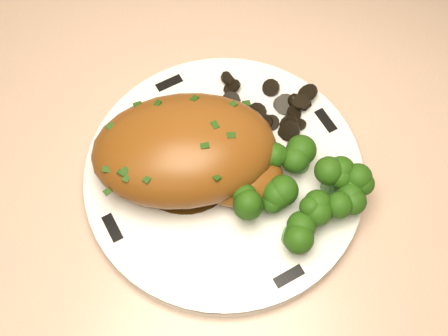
% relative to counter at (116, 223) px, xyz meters
% --- Properties ---
extents(counter, '(1.93, 0.65, 0.95)m').
position_rel_counter_xyz_m(counter, '(0.00, 0.00, 0.00)').
color(counter, brown).
rests_on(counter, ground).
extents(plate, '(0.38, 0.38, 0.02)m').
position_rel_counter_xyz_m(plate, '(0.22, -0.05, 0.42)').
color(plate, white).
rests_on(plate, counter).
extents(rim_accent_0, '(0.03, 0.03, 0.00)m').
position_rel_counter_xyz_m(rim_accent_0, '(0.31, 0.04, 0.43)').
color(rim_accent_0, black).
rests_on(rim_accent_0, plate).
extents(rim_accent_1, '(0.03, 0.03, 0.00)m').
position_rel_counter_xyz_m(rim_accent_1, '(0.13, 0.04, 0.43)').
color(rim_accent_1, black).
rests_on(rim_accent_1, plate).
extents(rim_accent_2, '(0.03, 0.03, 0.00)m').
position_rel_counter_xyz_m(rim_accent_2, '(0.13, -0.14, 0.43)').
color(rim_accent_2, black).
rests_on(rim_accent_2, plate).
extents(rim_accent_3, '(0.03, 0.03, 0.00)m').
position_rel_counter_xyz_m(rim_accent_3, '(0.31, -0.14, 0.43)').
color(rim_accent_3, black).
rests_on(rim_accent_3, plate).
extents(gravy_pool, '(0.11, 0.11, 0.00)m').
position_rel_counter_xyz_m(gravy_pool, '(0.18, -0.05, 0.43)').
color(gravy_pool, '#3B240A').
rests_on(gravy_pool, plate).
extents(chicken_breast, '(0.22, 0.19, 0.07)m').
position_rel_counter_xyz_m(chicken_breast, '(0.19, -0.05, 0.47)').
color(chicken_breast, brown).
rests_on(chicken_breast, plate).
extents(mushroom_pile, '(0.09, 0.07, 0.02)m').
position_rel_counter_xyz_m(mushroom_pile, '(0.24, 0.04, 0.44)').
color(mushroom_pile, black).
rests_on(mushroom_pile, plate).
extents(broccoli_florets, '(0.14, 0.11, 0.04)m').
position_rel_counter_xyz_m(broccoli_florets, '(0.30, -0.06, 0.46)').
color(broccoli_florets, '#458136').
rests_on(broccoli_florets, plate).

